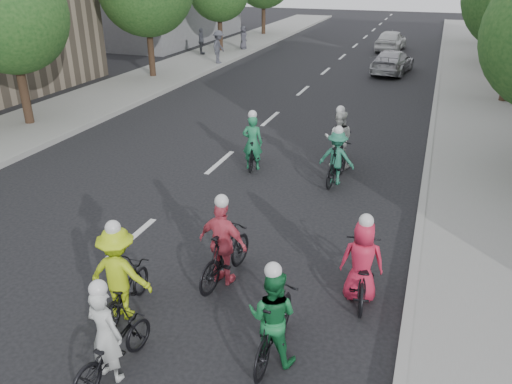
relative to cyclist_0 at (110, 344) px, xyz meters
The scene contains 19 objects.
ground 4.07m from the cyclist_0, 119.27° to the left, with size 120.00×120.00×0.00m, color black.
sidewalk_left 16.80m from the cyclist_0, 126.42° to the left, with size 4.00×80.00×0.15m, color gray.
curb_left 15.72m from the cyclist_0, 120.69° to the left, with size 0.18×80.00×0.18m, color #999993.
sidewalk_right 14.81m from the cyclist_0, 65.95° to the left, with size 4.00×80.00×0.15m, color gray.
curb_right 14.12m from the cyclist_0, 73.20° to the left, with size 0.18×80.00×0.18m, color #999993.
tree_l_2 14.34m from the cyclist_0, 136.91° to the left, with size 4.00×4.00×5.97m.
cyclist_0 is the anchor object (origin of this frame).
cyclist_1 2.44m from the cyclist_0, 28.47° to the left, with size 0.78×1.85×1.75m.
cyclist_2 1.42m from the cyclist_0, 116.31° to the left, with size 1.17×1.68×1.87m.
cyclist_3 2.86m from the cyclist_0, 77.13° to the left, with size 1.05×1.88×1.86m.
cyclist_4 4.49m from the cyclist_0, 44.93° to the left, with size 0.90×1.89×1.73m.
cyclist_5 8.50m from the cyclist_0, 95.72° to the left, with size 0.65×1.52×1.79m.
cyclist_6 9.59m from the cyclist_0, 81.03° to the left, with size 0.89×1.84×1.88m.
cyclist_7 8.39m from the cyclist_0, 78.28° to the left, with size 1.02×1.92×1.66m.
follow_car_lead 24.27m from the cyclist_0, 86.26° to the left, with size 1.74×4.29×1.24m, color #AEAEB3.
follow_car_trail 32.08m from the cyclist_0, 88.77° to the left, with size 1.66×4.14×1.41m, color white.
spectator_0 24.44m from the cyclist_0, 109.88° to the left, with size 1.21×0.69×1.87m, color #464852.
spectator_1 27.67m from the cyclist_0, 112.64° to the left, with size 0.96×0.40×1.63m, color #535560.
spectator_2 29.75m from the cyclist_0, 107.31° to the left, with size 0.75×0.49×1.53m, color #454550.
Camera 1 is at (5.91, -8.16, 5.65)m, focal length 35.00 mm.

